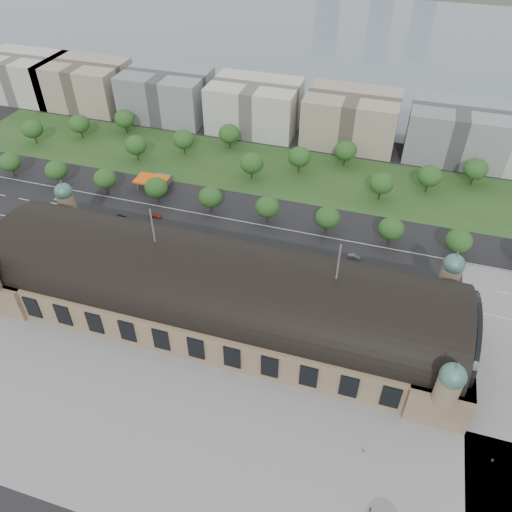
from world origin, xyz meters
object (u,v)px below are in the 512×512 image
(traffic_car_3, at_px, (156,216))
(parked_car_0, at_px, (65,235))
(parked_car_4, at_px, (152,246))
(parked_car_6, at_px, (185,252))
(petrol_station, at_px, (158,180))
(traffic_car_4, at_px, (238,250))
(pedestrian_2, at_px, (493,460))
(traffic_car_2, at_px, (120,217))
(parked_car_5, at_px, (181,259))
(pedestrian_0, at_px, (363,452))
(parked_car_2, at_px, (108,236))
(pedestrian_1, at_px, (370,510))
(traffic_car_5, at_px, (354,257))
(parked_car_1, at_px, (72,236))
(bus_east, at_px, (341,269))
(bus_west, at_px, (263,263))
(traffic_car_1, at_px, (60,199))
(parked_car_3, at_px, (117,238))
(bus_mid, at_px, (237,250))

(traffic_car_3, bearing_deg, parked_car_0, 125.52)
(parked_car_4, height_order, parked_car_6, parked_car_6)
(petrol_station, xyz_separation_m, parked_car_4, (16.81, -40.28, -2.30))
(traffic_car_3, height_order, traffic_car_4, traffic_car_4)
(parked_car_0, distance_m, parked_car_4, 35.30)
(pedestrian_2, bearing_deg, traffic_car_2, 30.68)
(parked_car_4, distance_m, parked_car_5, 14.01)
(parked_car_5, height_order, pedestrian_0, pedestrian_0)
(petrol_station, height_order, parked_car_0, petrol_station)
(parked_car_2, height_order, pedestrian_1, pedestrian_1)
(traffic_car_3, distance_m, traffic_car_5, 81.01)
(petrol_station, distance_m, parked_car_1, 46.91)
(bus_east, distance_m, pedestrian_2, 75.61)
(bus_east, relative_size, pedestrian_0, 8.14)
(pedestrian_0, bearing_deg, bus_east, 97.72)
(parked_car_1, height_order, parked_car_2, parked_car_2)
(traffic_car_3, distance_m, bus_east, 78.71)
(parked_car_6, height_order, bus_west, bus_west)
(traffic_car_1, height_order, bus_east, bus_east)
(parked_car_0, distance_m, parked_car_1, 2.96)
(parked_car_3, distance_m, pedestrian_2, 143.17)
(parked_car_5, bearing_deg, parked_car_3, -123.57)
(parked_car_6, bearing_deg, traffic_car_1, -136.02)
(bus_east, bearing_deg, parked_car_4, 92.08)
(traffic_car_2, relative_size, parked_car_1, 0.92)
(parked_car_2, height_order, pedestrian_0, pedestrian_0)
(traffic_car_3, relative_size, parked_car_3, 1.25)
(parked_car_2, distance_m, parked_car_3, 3.75)
(parked_car_6, relative_size, bus_west, 0.52)
(traffic_car_2, bearing_deg, parked_car_3, 30.23)
(parked_car_0, relative_size, parked_car_2, 0.80)
(parked_car_3, bearing_deg, bus_east, 72.59)
(pedestrian_1, bearing_deg, pedestrian_2, -42.20)
(traffic_car_3, xyz_separation_m, bus_east, (77.86, -11.45, 1.10))
(traffic_car_5, xyz_separation_m, bus_east, (-3.12, -9.34, 1.03))
(traffic_car_5, height_order, parked_car_2, parked_car_2)
(traffic_car_5, distance_m, parked_car_3, 90.14)
(traffic_car_2, distance_m, pedestrian_1, 141.11)
(parked_car_5, distance_m, pedestrian_0, 92.59)
(traffic_car_1, relative_size, traffic_car_5, 0.92)
(parked_car_1, bearing_deg, traffic_car_1, -165.67)
(parked_car_1, relative_size, parked_car_4, 1.27)
(traffic_car_5, relative_size, bus_east, 0.36)
(traffic_car_2, height_order, parked_car_2, parked_car_2)
(traffic_car_3, bearing_deg, parked_car_3, 154.06)
(bus_mid, bearing_deg, traffic_car_3, 74.99)
(petrol_station, xyz_separation_m, bus_mid, (48.88, -34.32, -1.12))
(petrol_station, relative_size, traffic_car_3, 2.88)
(parked_car_1, xyz_separation_m, parked_car_2, (13.49, 4.00, 0.10))
(bus_mid, bearing_deg, pedestrian_0, -137.35)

